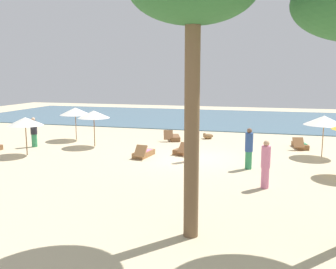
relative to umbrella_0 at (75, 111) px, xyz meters
name	(u,v)px	position (x,y,z in m)	size (l,w,h in m)	color
ground_plane	(188,158)	(8.00, -3.26, -1.83)	(60.00, 60.00, 0.00)	beige
ocean_water	(228,119)	(8.00, 13.74, -1.80)	(48.00, 16.00, 0.06)	#476B7F
umbrella_0	(75,111)	(0.00, 0.00, 0.00)	(1.92, 1.92, 2.06)	brown
umbrella_1	(94,114)	(2.11, -1.64, 0.04)	(1.83, 1.83, 2.08)	brown
umbrella_3	(324,120)	(14.48, -1.03, 0.03)	(1.97, 1.97, 2.10)	olive
umbrella_4	(25,121)	(-0.20, -4.72, -0.07)	(1.81, 1.81, 1.97)	brown
lounger_0	(300,145)	(13.55, 0.98, -1.66)	(0.93, 1.77, 0.69)	brown
lounger_1	(143,153)	(5.76, -3.50, -1.65)	(0.78, 1.73, 0.71)	olive
lounger_3	(174,138)	(6.03, 1.56, -1.66)	(1.10, 1.77, 0.71)	brown
lounger_4	(184,150)	(7.56, -2.15, -1.66)	(0.97, 1.79, 0.68)	brown
person_0	(191,143)	(8.28, -3.77, -0.95)	(0.45, 0.45, 1.74)	#BF3338
person_1	(34,132)	(-1.16, -2.71, -0.98)	(0.45, 0.45, 1.70)	#338C59
person_2	(249,148)	(11.04, -4.55, -0.91)	(0.43, 0.43, 1.82)	#338C59
person_3	(266,164)	(11.80, -7.24, -0.93)	(0.46, 0.46, 1.79)	#D17299
dog	(208,136)	(8.02, 2.59, -1.64)	(0.76, 0.65, 0.36)	olive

